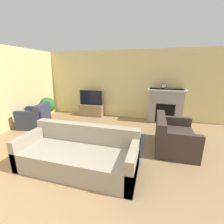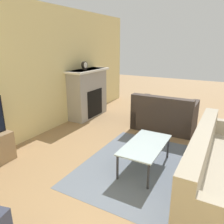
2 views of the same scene
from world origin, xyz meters
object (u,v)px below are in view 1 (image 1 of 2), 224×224
(couch_loveseat, at_px, (173,137))
(couch_sectional, at_px, (79,154))
(potted_plant, at_px, (48,105))
(coffee_table, at_px, (102,130))
(tv, at_px, (91,98))
(armchair_by_window, at_px, (35,119))
(mantel_clock, at_px, (164,86))

(couch_loveseat, bearing_deg, couch_sectional, 125.38)
(potted_plant, bearing_deg, coffee_table, -25.20)
(tv, bearing_deg, coffee_table, -59.69)
(couch_sectional, bearing_deg, potted_plant, 137.39)
(couch_sectional, xyz_separation_m, coffee_table, (0.10, 1.15, 0.09))
(couch_loveseat, bearing_deg, armchair_by_window, 86.50)
(couch_sectional, relative_size, coffee_table, 2.21)
(couch_loveseat, distance_m, armchair_by_window, 4.52)
(tv, relative_size, armchair_by_window, 0.96)
(tv, relative_size, coffee_table, 0.91)
(potted_plant, bearing_deg, armchair_by_window, -83.95)
(couch_sectional, xyz_separation_m, potted_plant, (-2.67, 2.45, 0.30))
(tv, xyz_separation_m, couch_loveseat, (3.13, -2.01, -0.51))
(tv, height_order, potted_plant, tv)
(coffee_table, relative_size, mantel_clock, 5.14)
(couch_loveseat, bearing_deg, tv, 57.29)
(coffee_table, distance_m, mantel_clock, 2.96)
(tv, bearing_deg, mantel_clock, 0.91)
(armchair_by_window, height_order, potted_plant, potted_plant)
(coffee_table, height_order, potted_plant, potted_plant)
(coffee_table, bearing_deg, potted_plant, 154.80)
(armchair_by_window, distance_m, potted_plant, 0.86)
(couch_loveseat, distance_m, coffee_table, 1.84)
(potted_plant, relative_size, mantel_clock, 4.31)
(tv, relative_size, couch_loveseat, 0.72)
(armchair_by_window, bearing_deg, couch_loveseat, 72.72)
(potted_plant, bearing_deg, couch_loveseat, -13.28)
(armchair_by_window, xyz_separation_m, potted_plant, (-0.09, 0.81, 0.28))
(couch_loveseat, height_order, armchair_by_window, same)
(tv, height_order, armchair_by_window, tv)
(armchair_by_window, bearing_deg, potted_plant, 172.26)
(couch_sectional, relative_size, potted_plant, 2.63)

